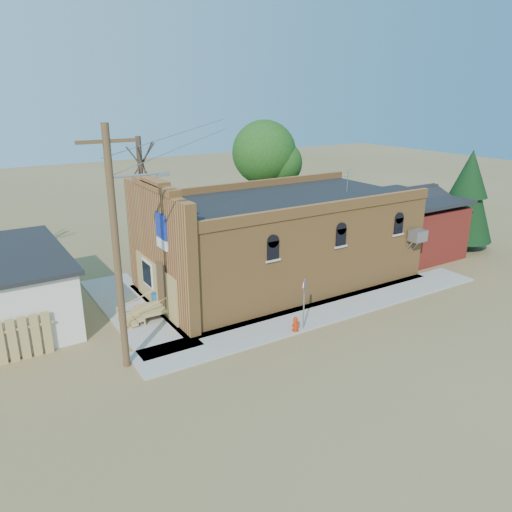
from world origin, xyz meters
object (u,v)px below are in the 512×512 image
brick_bar (277,241)px  trash_barrel (157,301)px  stop_sign (304,290)px  fire_hydrant (295,324)px  utility_pole (118,246)px

brick_bar → trash_barrel: 7.19m
stop_sign → brick_bar: bearing=49.1°
brick_bar → fire_hydrant: (-2.76, -5.50, -1.94)m
utility_pole → trash_barrel: size_ratio=11.56×
fire_hydrant → trash_barrel: size_ratio=0.84×
utility_pole → fire_hydrant: bearing=-9.7°
brick_bar → stop_sign: 5.99m
utility_pole → trash_barrel: bearing=56.1°
brick_bar → stop_sign: bearing=-113.0°
trash_barrel → utility_pole: bearing=-123.9°
brick_bar → stop_sign: brick_bar is taller
fire_hydrant → utility_pole: bearing=151.2°
brick_bar → trash_barrel: (-6.94, -0.06, -1.87)m
utility_pole → brick_bar: bearing=23.7°
utility_pole → trash_barrel: utility_pole is taller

